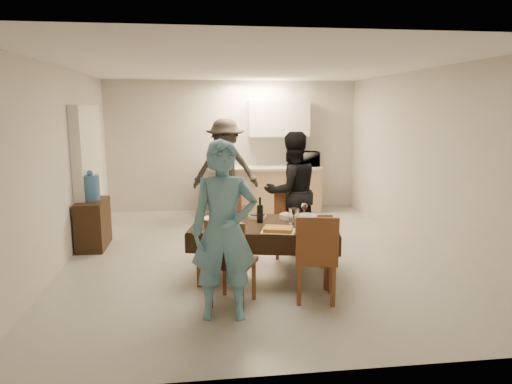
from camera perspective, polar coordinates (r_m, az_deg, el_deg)
floor at (r=6.57m, az=-0.76°, el=-7.80°), size 5.00×6.00×0.02m
ceiling at (r=6.26m, az=-0.82°, el=15.42°), size 5.00×6.00×0.02m
wall_back at (r=9.26m, az=-2.90°, el=5.74°), size 5.00×0.02×2.60m
wall_front at (r=3.36m, az=5.01°, el=-2.61°), size 5.00×0.02×2.60m
wall_left at (r=6.50m, az=-23.30°, el=2.90°), size 0.02×6.00×2.60m
wall_right at (r=7.02m, az=19.98°, el=3.63°), size 0.02×6.00×2.60m
stub_partition at (r=7.66m, az=-20.17°, el=2.25°), size 0.15×1.40×2.10m
kitchen_base_cabinet at (r=9.12m, az=1.06°, el=0.17°), size 2.20×0.60×0.86m
kitchen_worktop at (r=9.05m, az=1.07°, el=3.00°), size 2.24×0.64×0.05m
upper_cabinet at (r=9.16m, az=2.85°, el=9.14°), size 1.20×0.34×0.70m
dining_table at (r=5.57m, az=1.08°, el=-4.25°), size 1.90×1.33×0.68m
chair_near_left at (r=4.74m, az=-2.87°, el=-7.76°), size 0.58×0.60×0.51m
chair_near_right at (r=4.88m, az=7.81°, el=-7.16°), size 0.52×0.52×0.52m
chair_far_left at (r=6.18m, az=-3.96°, el=-3.54°), size 0.51×0.52×0.50m
chair_far_right at (r=6.31m, az=4.25°, el=-3.54°), size 0.45×0.45×0.47m
console at (r=7.23m, az=-19.69°, el=-3.78°), size 0.39×0.77×0.71m
water_jug at (r=7.12m, az=-19.96°, el=0.50°), size 0.25×0.25×0.38m
wine_bottle at (r=5.56m, az=0.50°, el=-2.24°), size 0.08×0.08×0.32m
water_pitcher at (r=5.55m, az=4.74°, el=-2.99°), size 0.12×0.12×0.19m
savoury_tart at (r=5.21m, az=2.78°, el=-4.68°), size 0.44×0.37×0.05m
salad_bowl at (r=5.77m, az=3.77°, el=-3.09°), size 0.16×0.16×0.06m
mushroom_dish at (r=5.82m, az=0.19°, el=-3.10°), size 0.21×0.21×0.04m
wine_glass_a at (r=5.24m, az=-4.49°, el=-3.77°), size 0.09×0.09×0.19m
wine_glass_b at (r=5.88m, az=6.05°, el=-2.26°), size 0.08×0.08×0.19m
wine_glass_c at (r=5.80m, az=-1.30°, el=-2.44°), size 0.08×0.08×0.17m
plate_near_left at (r=5.21m, az=-5.00°, el=-4.87°), size 0.24×0.24×0.01m
plate_near_right at (r=5.39m, az=7.89°, el=-4.41°), size 0.24×0.24×0.01m
plate_far_left at (r=5.80m, az=-5.24°, el=-3.30°), size 0.29×0.29×0.02m
plate_far_right at (r=5.96m, az=6.39°, el=-2.95°), size 0.27×0.27×0.02m
microwave at (r=9.18m, az=6.16°, el=4.13°), size 0.53×0.36×0.29m
person_near at (r=4.44m, az=-3.99°, el=-4.89°), size 0.67×0.46×1.77m
person_far at (r=6.62m, az=4.48°, el=0.05°), size 0.99×0.86×1.73m
person_kitchen at (r=8.52m, az=-3.82°, el=2.84°), size 1.21×0.69×1.87m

